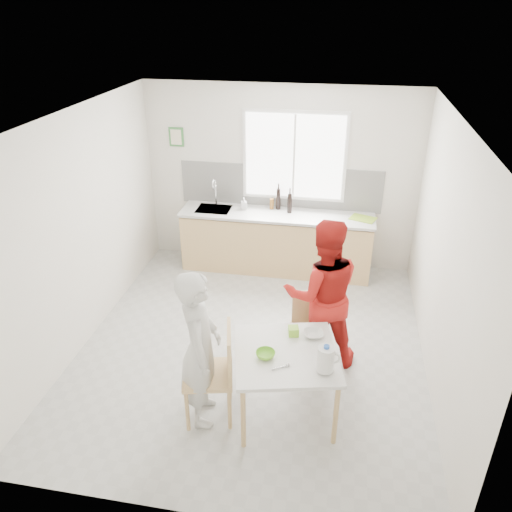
# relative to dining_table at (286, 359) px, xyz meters

# --- Properties ---
(ground) EXTENTS (4.50, 4.50, 0.00)m
(ground) POSITION_rel_dining_table_xyz_m (-0.51, 0.99, -0.66)
(ground) COLOR #B7B7B2
(ground) RESTS_ON ground
(room_shell) EXTENTS (4.50, 4.50, 4.50)m
(room_shell) POSITION_rel_dining_table_xyz_m (-0.51, 0.99, 0.98)
(room_shell) COLOR silver
(room_shell) RESTS_ON ground
(window) EXTENTS (1.50, 0.06, 1.30)m
(window) POSITION_rel_dining_table_xyz_m (-0.31, 3.22, 1.04)
(window) COLOR white
(window) RESTS_ON room_shell
(backsplash) EXTENTS (3.00, 0.02, 0.65)m
(backsplash) POSITION_rel_dining_table_xyz_m (-0.51, 3.23, 0.56)
(backsplash) COLOR white
(backsplash) RESTS_ON room_shell
(picture_frame) EXTENTS (0.22, 0.03, 0.28)m
(picture_frame) POSITION_rel_dining_table_xyz_m (-2.06, 3.22, 1.24)
(picture_frame) COLOR #397D3B
(picture_frame) RESTS_ON room_shell
(kitchen_counter) EXTENTS (2.84, 0.64, 1.37)m
(kitchen_counter) POSITION_rel_dining_table_xyz_m (-0.52, 2.94, -0.25)
(kitchen_counter) COLOR #DDB877
(kitchen_counter) RESTS_ON ground
(dining_table) EXTENTS (1.15, 1.15, 0.74)m
(dining_table) POSITION_rel_dining_table_xyz_m (0.00, 0.00, 0.00)
(dining_table) COLOR silver
(dining_table) RESTS_ON ground
(chair_left) EXTENTS (0.56, 0.56, 1.02)m
(chair_left) POSITION_rel_dining_table_xyz_m (-0.66, -0.15, -0.10)
(chair_left) COLOR #DDB877
(chair_left) RESTS_ON ground
(chair_far) EXTENTS (0.47, 0.47, 0.85)m
(chair_far) POSITION_rel_dining_table_xyz_m (0.16, 0.87, -0.20)
(chair_far) COLOR #DDB877
(chair_far) RESTS_ON ground
(person_white) EXTENTS (0.52, 0.67, 1.64)m
(person_white) POSITION_rel_dining_table_xyz_m (-0.79, -0.18, 0.15)
(person_white) COLOR silver
(person_white) RESTS_ON ground
(person_red) EXTENTS (0.98, 0.84, 1.75)m
(person_red) POSITION_rel_dining_table_xyz_m (0.28, 0.89, 0.21)
(person_red) COLOR red
(person_red) RESTS_ON ground
(bowl_green) EXTENTS (0.22, 0.22, 0.06)m
(bowl_green) POSITION_rel_dining_table_xyz_m (-0.18, -0.09, 0.11)
(bowl_green) COLOR #75CB2E
(bowl_green) RESTS_ON dining_table
(bowl_white) EXTENTS (0.24, 0.24, 0.05)m
(bowl_white) POSITION_rel_dining_table_xyz_m (0.24, 0.31, 0.10)
(bowl_white) COLOR silver
(bowl_white) RESTS_ON dining_table
(milk_jug) EXTENTS (0.21, 0.15, 0.27)m
(milk_jug) POSITION_rel_dining_table_xyz_m (0.38, -0.20, 0.22)
(milk_jug) COLOR white
(milk_jug) RESTS_ON dining_table
(green_box) EXTENTS (0.12, 0.12, 0.09)m
(green_box) POSITION_rel_dining_table_xyz_m (0.03, 0.30, 0.12)
(green_box) COLOR #8DD230
(green_box) RESTS_ON dining_table
(spoon) EXTENTS (0.14, 0.10, 0.01)m
(spoon) POSITION_rel_dining_table_xyz_m (-0.03, -0.23, 0.09)
(spoon) COLOR #A5A5AA
(spoon) RESTS_ON dining_table
(cutting_board) EXTENTS (0.42, 0.36, 0.01)m
(cutting_board) POSITION_rel_dining_table_xyz_m (0.72, 2.95, 0.26)
(cutting_board) COLOR #8AB429
(cutting_board) RESTS_ON kitchen_counter
(wine_bottle_a) EXTENTS (0.07, 0.07, 0.32)m
(wine_bottle_a) POSITION_rel_dining_table_xyz_m (-0.52, 3.11, 0.42)
(wine_bottle_a) COLOR black
(wine_bottle_a) RESTS_ON kitchen_counter
(wine_bottle_b) EXTENTS (0.07, 0.07, 0.30)m
(wine_bottle_b) POSITION_rel_dining_table_xyz_m (-0.34, 3.00, 0.41)
(wine_bottle_b) COLOR black
(wine_bottle_b) RESTS_ON kitchen_counter
(jar_amber) EXTENTS (0.06, 0.06, 0.16)m
(jar_amber) POSITION_rel_dining_table_xyz_m (-0.61, 3.10, 0.34)
(jar_amber) COLOR brown
(jar_amber) RESTS_ON kitchen_counter
(soap_bottle) EXTENTS (0.10, 0.10, 0.18)m
(soap_bottle) POSITION_rel_dining_table_xyz_m (-1.02, 3.01, 0.35)
(soap_bottle) COLOR #999999
(soap_bottle) RESTS_ON kitchen_counter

